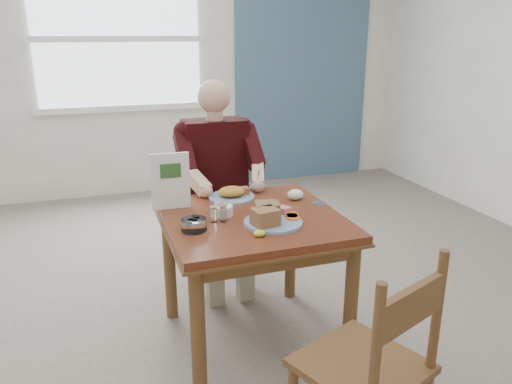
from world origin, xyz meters
name	(u,v)px	position (x,y,z in m)	size (l,w,h in m)	color
floor	(253,339)	(0.00, 0.00, 0.00)	(6.00, 6.00, 0.00)	#665E52
wall_back	(160,59)	(0.00, 3.00, 1.40)	(5.50, 5.50, 0.00)	white
accent_panel	(303,57)	(1.60, 2.98, 1.40)	(1.60, 0.02, 2.80)	#42607B
lemon_wedge	(259,233)	(-0.06, -0.28, 0.77)	(0.06, 0.04, 0.03)	yellow
napkin	(295,195)	(0.32, 0.17, 0.78)	(0.09, 0.08, 0.06)	white
metal_dish	(319,204)	(0.41, 0.05, 0.76)	(0.08, 0.08, 0.01)	silver
window	(118,39)	(-0.40, 2.97, 1.60)	(1.72, 0.04, 1.42)	white
table	(252,235)	(0.00, 0.00, 0.64)	(0.92, 0.92, 0.75)	brown
chair_far	(216,214)	(0.00, 0.80, 0.48)	(0.42, 0.42, 0.95)	brown
chair_near	(372,369)	(0.14, -0.99, 0.48)	(0.55, 0.55, 0.95)	brown
diner	(218,170)	(0.00, 0.71, 0.81)	(0.53, 0.56, 1.39)	gray
near_plate	(270,217)	(0.05, -0.14, 0.79)	(0.31, 0.30, 0.10)	white
far_plate	(232,194)	(-0.02, 0.31, 0.78)	(0.27, 0.27, 0.07)	white
caddy	(223,211)	(-0.14, 0.05, 0.78)	(0.13, 0.13, 0.08)	white
shakers	(218,214)	(-0.19, -0.03, 0.79)	(0.09, 0.05, 0.08)	white
creamer	(194,225)	(-0.33, -0.10, 0.78)	(0.14, 0.14, 0.06)	white
menu	(170,181)	(-0.38, 0.25, 0.91)	(0.21, 0.03, 0.31)	white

